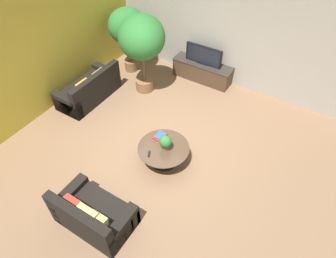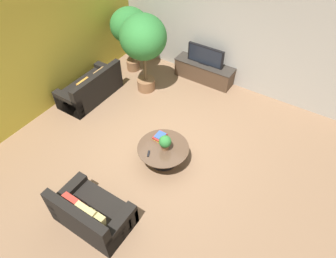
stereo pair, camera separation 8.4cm
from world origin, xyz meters
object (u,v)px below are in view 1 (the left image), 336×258
(couch_near_entry, at_px, (93,215))
(potted_palm_corner, at_px, (142,40))
(media_console, at_px, (202,71))
(couch_by_wall, at_px, (90,90))
(television, at_px, (204,55))
(potted_palm_tall, at_px, (127,28))
(potted_plant_tabletop, at_px, (166,142))
(coffee_table, at_px, (164,151))

(couch_near_entry, bearing_deg, potted_palm_corner, -67.87)
(media_console, bearing_deg, potted_palm_corner, -132.39)
(couch_by_wall, bearing_deg, television, 137.58)
(media_console, bearing_deg, television, -90.00)
(couch_by_wall, bearing_deg, potted_palm_tall, 176.49)
(potted_palm_tall, bearing_deg, couch_by_wall, -93.51)
(couch_by_wall, distance_m, couch_near_entry, 3.77)
(media_console, height_order, couch_near_entry, couch_near_entry)
(potted_palm_tall, relative_size, potted_palm_corner, 0.88)
(couch_by_wall, relative_size, potted_palm_tall, 0.92)
(potted_palm_tall, bearing_deg, potted_palm_corner, -32.95)
(couch_near_entry, xyz_separation_m, potted_palm_corner, (-1.57, 3.86, 1.22))
(television, xyz_separation_m, potted_palm_corner, (-1.15, -1.26, 0.72))
(media_console, distance_m, potted_palm_tall, 2.42)
(potted_palm_tall, height_order, potted_plant_tabletop, potted_palm_tall)
(television, height_order, potted_plant_tabletop, television)
(media_console, distance_m, potted_plant_tabletop, 3.29)
(coffee_table, bearing_deg, couch_near_entry, -98.08)
(coffee_table, relative_size, couch_near_entry, 0.80)
(coffee_table, xyz_separation_m, potted_plant_tabletop, (0.05, -0.00, 0.32))
(couch_by_wall, height_order, potted_plant_tabletop, couch_by_wall)
(television, height_order, potted_palm_corner, potted_palm_corner)
(coffee_table, relative_size, couch_by_wall, 0.64)
(television, bearing_deg, couch_by_wall, -132.42)
(television, bearing_deg, media_console, 90.00)
(potted_palm_corner, bearing_deg, potted_plant_tabletop, -45.44)
(television, xyz_separation_m, couch_near_entry, (0.42, -5.12, -0.50))
(media_console, relative_size, coffee_table, 1.56)
(television, bearing_deg, coffee_table, -77.72)
(media_console, relative_size, potted_plant_tabletop, 4.93)
(media_console, height_order, couch_by_wall, couch_by_wall)
(television, xyz_separation_m, potted_palm_tall, (-2.06, -0.67, 0.56))
(media_console, distance_m, couch_near_entry, 5.13)
(media_console, relative_size, couch_by_wall, 1.00)
(media_console, distance_m, potted_palm_corner, 2.11)
(couch_by_wall, distance_m, potted_palm_corner, 1.94)
(potted_palm_tall, distance_m, potted_plant_tabletop, 3.84)
(couch_by_wall, bearing_deg, coffee_table, 74.15)
(couch_near_entry, height_order, potted_palm_corner, potted_palm_corner)
(couch_near_entry, xyz_separation_m, potted_palm_tall, (-2.48, 4.45, 1.06))
(potted_palm_corner, bearing_deg, television, 47.57)
(television, distance_m, couch_by_wall, 3.25)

